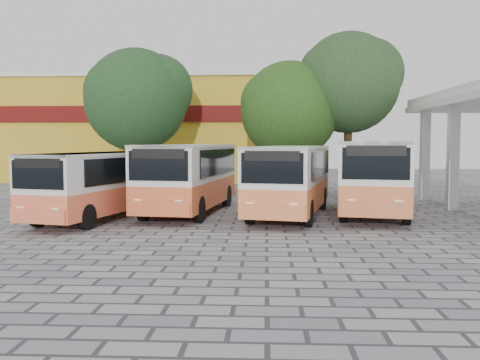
# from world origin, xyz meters

# --- Properties ---
(ground) EXTENTS (90.00, 90.00, 0.00)m
(ground) POSITION_xyz_m (0.00, 0.00, 0.00)
(ground) COLOR slate
(ground) RESTS_ON ground
(shophouse_block) EXTENTS (20.40, 10.40, 8.30)m
(shophouse_block) POSITION_xyz_m (-11.00, 25.99, 4.16)
(shophouse_block) COLOR gold
(shophouse_block) RESTS_ON ground
(bus_far_left) EXTENTS (3.91, 7.78, 2.66)m
(bus_far_left) POSITION_xyz_m (-7.34, 2.23, 1.54)
(bus_far_left) COLOR #F66A40
(bus_far_left) RESTS_ON ground
(bus_centre_left) EXTENTS (3.53, 8.52, 2.98)m
(bus_centre_left) POSITION_xyz_m (-3.98, 4.36, 1.72)
(bus_centre_left) COLOR #EA5F2F
(bus_centre_left) RESTS_ON ground
(bus_centre_right) EXTENTS (4.01, 8.46, 2.91)m
(bus_centre_right) POSITION_xyz_m (0.35, 3.55, 1.68)
(bus_centre_right) COLOR orange
(bus_centre_right) RESTS_ON ground
(bus_far_right) EXTENTS (4.23, 9.00, 3.10)m
(bus_far_right) POSITION_xyz_m (4.00, 4.40, 1.80)
(bus_far_right) COLOR orange
(bus_far_right) RESTS_ON ground
(tree_left) EXTENTS (6.94, 6.61, 9.11)m
(tree_left) POSITION_xyz_m (-8.95, 15.73, 6.02)
(tree_left) COLOR #342816
(tree_left) RESTS_ON ground
(tree_middle) EXTENTS (5.99, 5.71, 7.79)m
(tree_middle) POSITION_xyz_m (0.78, 12.79, 5.12)
(tree_middle) COLOR #302312
(tree_middle) RESTS_ON ground
(tree_right) EXTENTS (6.14, 5.84, 9.45)m
(tree_right) POSITION_xyz_m (4.18, 12.94, 6.71)
(tree_right) COLOR #372913
(tree_right) RESTS_ON ground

